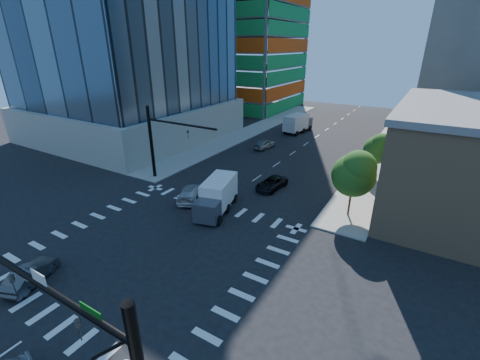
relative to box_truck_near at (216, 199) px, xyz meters
The scene contains 14 objects.
ground 8.05m from the box_truck_near, 94.95° to the right, with size 160.00×160.00×0.00m, color black.
road_markings 8.05m from the box_truck_near, 94.95° to the right, with size 20.00×20.00×0.01m, color silver.
sidewalk_ne 34.24m from the box_truck_near, 69.79° to the left, with size 5.00×60.00×0.15m, color gray.
sidewalk_nw 34.73m from the box_truck_near, 112.32° to the left, with size 5.00×60.00×0.15m, color gray.
construction_building 65.16m from the box_truck_near, 117.48° to the left, with size 25.16×34.50×70.60m.
signal_mast_nw 11.98m from the box_truck_near, 161.35° to the left, with size 10.20×0.40×9.00m.
tree_south 13.76m from the box_truck_near, 26.70° to the left, with size 4.16×4.16×6.82m.
tree_north 21.93m from the box_truck_near, 55.78° to the left, with size 3.54×3.52×5.78m.
car_nb_far 8.50m from the box_truck_near, 74.04° to the left, with size 2.19×4.76×1.32m, color black.
car_sb_near 4.29m from the box_truck_near, 167.25° to the left, with size 2.09×5.15×1.49m, color silver.
car_sb_mid 22.83m from the box_truck_near, 104.42° to the left, with size 1.83×4.55×1.55m, color gray.
car_sb_cross 16.47m from the box_truck_near, 108.57° to the right, with size 1.50×4.29×1.41m, color #414145.
box_truck_near is the anchor object (origin of this frame).
box_truck_far 35.54m from the box_truck_near, 98.01° to the left, with size 3.69×7.03×3.53m.
Camera 1 is at (17.77, -15.81, 15.83)m, focal length 24.00 mm.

